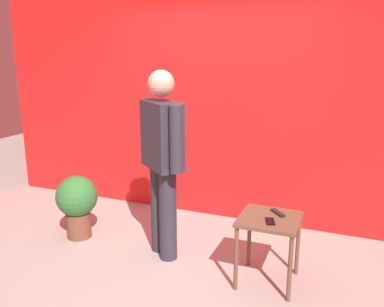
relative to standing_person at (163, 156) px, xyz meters
The scene contains 7 objects.
ground_plane 1.10m from the standing_person, 75.75° to the right, with size 12.00×12.00×0.00m, color #9E9991.
back_wall_red 1.34m from the standing_person, 84.98° to the left, with size 5.83×0.12×3.29m, color red.
standing_person is the anchor object (origin of this frame).
side_table 1.18m from the standing_person, ahead, with size 0.50×0.50×0.60m.
cell_phone 1.17m from the standing_person, 10.88° to the right, with size 0.07×0.14×0.01m, color black.
tv_remote 1.18m from the standing_person, ahead, with size 0.04×0.17×0.02m, color black.
potted_plant 1.19m from the standing_person, behind, with size 0.44×0.44×0.69m.
Camera 1 is at (1.54, -2.91, 1.97)m, focal length 37.85 mm.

